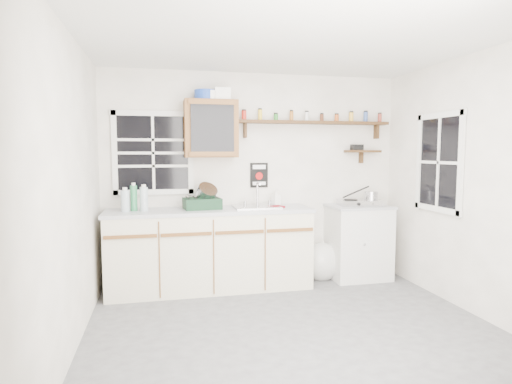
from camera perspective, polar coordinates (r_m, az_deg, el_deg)
room at (r=3.67m, az=5.24°, el=0.47°), size 3.64×3.24×2.54m
main_cabinet at (r=4.94m, az=-6.09°, el=-7.55°), size 2.31×0.63×0.92m
right_cabinet at (r=5.47m, az=13.45°, el=-6.44°), size 0.73×0.57×0.91m
sink at (r=4.95m, az=0.03°, el=-1.96°), size 0.52×0.44×0.29m
upper_cabinet at (r=4.97m, az=-6.04°, el=8.37°), size 0.60×0.32×0.65m
upper_cabinet_clutter at (r=5.00m, az=-5.98°, el=12.77°), size 0.41×0.24×0.14m
spice_shelf at (r=5.34m, az=7.78°, el=9.24°), size 1.91×0.18×0.35m
secondary_shelf at (r=5.59m, az=13.79°, el=5.36°), size 0.45×0.16×0.24m
warning_sign at (r=5.21m, az=0.41°, el=2.26°), size 0.22×0.02×0.30m
window_back at (r=5.07m, az=-13.54°, el=5.08°), size 0.93×0.03×0.98m
window_right at (r=4.97m, az=23.22°, el=3.64°), size 0.03×0.78×1.08m
water_bottles at (r=4.82m, az=-15.89°, el=-0.90°), size 0.28×0.14×0.31m
dish_rack at (r=4.87m, az=-7.02°, el=-1.09°), size 0.43×0.34×0.30m
soap_bottle at (r=5.18m, az=2.68°, el=-0.70°), size 0.11×0.11×0.19m
rag at (r=4.94m, az=2.73°, el=-1.98°), size 0.19×0.18×0.02m
hotplate at (r=5.39m, az=13.80°, el=-1.36°), size 0.56×0.34×0.08m
saucepan at (r=5.44m, az=15.01°, el=-0.44°), size 0.40×0.23×0.17m
trash_bag at (r=5.40m, az=8.74°, el=-9.15°), size 0.44×0.40×0.50m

